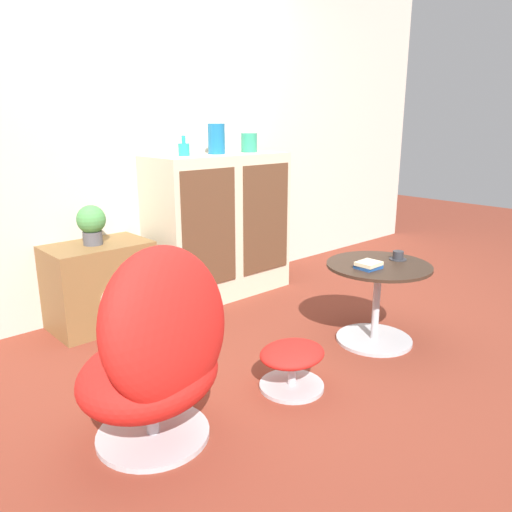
{
  "coord_description": "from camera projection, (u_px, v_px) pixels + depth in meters",
  "views": [
    {
      "loc": [
        -1.96,
        -1.69,
        1.32
      ],
      "look_at": [
        -0.06,
        0.38,
        0.55
      ],
      "focal_mm": 35.0,
      "sensor_mm": 36.0,
      "label": 1
    }
  ],
  "objects": [
    {
      "name": "ground_plane",
      "position": [
        309.0,
        360.0,
        2.83
      ],
      "size": [
        12.0,
        12.0,
        0.0
      ],
      "primitive_type": "plane",
      "color": "brown"
    },
    {
      "name": "sideboard",
      "position": [
        219.0,
        226.0,
        3.79
      ],
      "size": [
        1.08,
        0.48,
        1.07
      ],
      "color": "beige",
      "rests_on": "ground_plane"
    },
    {
      "name": "book_stack",
      "position": [
        369.0,
        265.0,
        2.86
      ],
      "size": [
        0.14,
        0.12,
        0.04
      ],
      "color": "#1E478C",
      "rests_on": "coffee_table"
    },
    {
      "name": "tv_console",
      "position": [
        100.0,
        285.0,
        3.26
      ],
      "size": [
        0.64,
        0.42,
        0.55
      ],
      "color": "brown",
      "rests_on": "ground_plane"
    },
    {
      "name": "potted_plant",
      "position": [
        91.0,
        223.0,
        3.13
      ],
      "size": [
        0.18,
        0.18,
        0.25
      ],
      "color": "#4C4C51",
      "rests_on": "tv_console"
    },
    {
      "name": "teacup",
      "position": [
        398.0,
        256.0,
        3.04
      ],
      "size": [
        0.1,
        0.1,
        0.05
      ],
      "color": "#2D2D33",
      "rests_on": "coffee_table"
    },
    {
      "name": "coffee_table",
      "position": [
        377.0,
        295.0,
        3.0
      ],
      "size": [
        0.62,
        0.62,
        0.49
      ],
      "color": "#B7B7BC",
      "rests_on": "ground_plane"
    },
    {
      "name": "ottoman",
      "position": [
        292.0,
        360.0,
        2.5
      ],
      "size": [
        0.35,
        0.33,
        0.23
      ],
      "color": "#B7B7BC",
      "rests_on": "ground_plane"
    },
    {
      "name": "wall_back",
      "position": [
        155.0,
        122.0,
        3.56
      ],
      "size": [
        6.4,
        0.06,
        2.6
      ],
      "color": "beige",
      "rests_on": "ground_plane"
    },
    {
      "name": "egg_chair",
      "position": [
        158.0,
        352.0,
        2.01
      ],
      "size": [
        0.74,
        0.71,
        0.88
      ],
      "color": "#B7B7BC",
      "rests_on": "ground_plane"
    },
    {
      "name": "vase_inner_left",
      "position": [
        216.0,
        139.0,
        3.62
      ],
      "size": [
        0.12,
        0.12,
        0.22
      ],
      "color": "#196699",
      "rests_on": "sideboard"
    },
    {
      "name": "vase_inner_right",
      "position": [
        249.0,
        143.0,
        3.84
      ],
      "size": [
        0.12,
        0.12,
        0.14
      ],
      "color": "#2D8E6B",
      "rests_on": "sideboard"
    },
    {
      "name": "vase_leftmost",
      "position": [
        184.0,
        149.0,
        3.45
      ],
      "size": [
        0.08,
        0.08,
        0.14
      ],
      "color": "teal",
      "rests_on": "sideboard"
    }
  ]
}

